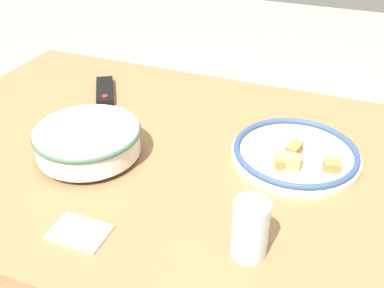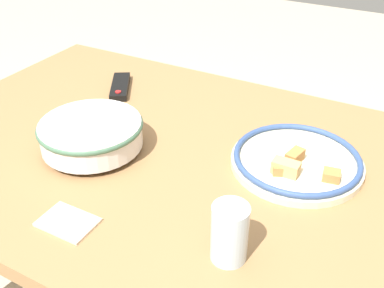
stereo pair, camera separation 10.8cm
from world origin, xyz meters
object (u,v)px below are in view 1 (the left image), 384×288
(noodle_bowl, at_px, (88,140))
(drinking_glass, at_px, (250,229))
(food_plate, at_px, (295,154))
(tv_remote, at_px, (105,91))

(noodle_bowl, distance_m, drinking_glass, 0.48)
(noodle_bowl, relative_size, drinking_glass, 2.20)
(noodle_bowl, height_order, drinking_glass, drinking_glass)
(food_plate, xyz_separation_m, drinking_glass, (-0.02, -0.34, 0.04))
(food_plate, distance_m, drinking_glass, 0.34)
(drinking_glass, bearing_deg, noodle_bowl, 159.89)
(food_plate, distance_m, tv_remote, 0.63)
(noodle_bowl, distance_m, food_plate, 0.50)
(drinking_glass, bearing_deg, tv_remote, 141.25)
(noodle_bowl, relative_size, food_plate, 0.83)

